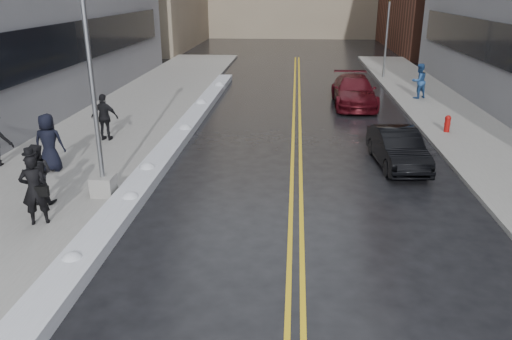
% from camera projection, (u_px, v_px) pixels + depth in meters
% --- Properties ---
extents(ground, '(160.00, 160.00, 0.00)m').
position_uv_depth(ground, '(200.00, 234.00, 13.05)').
color(ground, black).
rests_on(ground, ground).
extents(sidewalk_west, '(5.50, 50.00, 0.15)m').
position_uv_depth(sidewalk_west, '(116.00, 126.00, 22.80)').
color(sidewalk_west, gray).
rests_on(sidewalk_west, ground).
extents(sidewalk_east, '(4.00, 50.00, 0.15)m').
position_uv_depth(sidewalk_east, '(470.00, 134.00, 21.65)').
color(sidewalk_east, gray).
rests_on(sidewalk_east, ground).
extents(lane_line_left, '(0.12, 50.00, 0.01)m').
position_uv_depth(lane_line_left, '(293.00, 132.00, 22.23)').
color(lane_line_left, gold).
rests_on(lane_line_left, ground).
extents(lane_line_right, '(0.12, 50.00, 0.01)m').
position_uv_depth(lane_line_right, '(300.00, 132.00, 22.21)').
color(lane_line_right, gold).
rests_on(lane_line_right, ground).
extents(snow_ridge, '(0.90, 30.00, 0.34)m').
position_uv_depth(snow_ridge, '(177.00, 138.00, 20.66)').
color(snow_ridge, silver).
rests_on(snow_ridge, ground).
extents(lamppost, '(0.65, 0.65, 7.62)m').
position_uv_depth(lamppost, '(96.00, 118.00, 14.29)').
color(lamppost, gray).
rests_on(lamppost, sidewalk_west).
extents(fire_hydrant, '(0.26, 0.26, 0.73)m').
position_uv_depth(fire_hydrant, '(448.00, 123.00, 21.56)').
color(fire_hydrant, maroon).
rests_on(fire_hydrant, sidewalk_east).
extents(traffic_signal, '(0.16, 0.20, 6.00)m').
position_uv_depth(traffic_signal, '(387.00, 29.00, 33.71)').
color(traffic_signal, gray).
rests_on(traffic_signal, sidewalk_east).
extents(pedestrian_fedora, '(0.83, 0.70, 1.93)m').
position_uv_depth(pedestrian_fedora, '(35.00, 189.00, 12.98)').
color(pedestrian_fedora, black).
rests_on(pedestrian_fedora, sidewalk_west).
extents(pedestrian_b, '(0.92, 0.74, 1.79)m').
position_uv_depth(pedestrian_b, '(38.00, 174.00, 14.27)').
color(pedestrian_b, black).
rests_on(pedestrian_b, sidewalk_west).
extents(pedestrian_c, '(1.03, 0.73, 1.99)m').
position_uv_depth(pedestrian_c, '(49.00, 143.00, 16.78)').
color(pedestrian_c, black).
rests_on(pedestrian_c, sidewalk_west).
extents(pedestrian_d, '(1.13, 0.51, 1.90)m').
position_uv_depth(pedestrian_d, '(105.00, 117.00, 20.21)').
color(pedestrian_d, black).
rests_on(pedestrian_d, sidewalk_west).
extents(pedestrian_east, '(1.18, 1.10, 1.93)m').
position_uv_depth(pedestrian_east, '(419.00, 81.00, 27.91)').
color(pedestrian_east, navy).
rests_on(pedestrian_east, sidewalk_east).
extents(car_black, '(1.76, 4.15, 1.33)m').
position_uv_depth(car_black, '(398.00, 148.00, 17.80)').
color(car_black, black).
rests_on(car_black, ground).
extents(car_maroon, '(2.20, 5.40, 1.57)m').
position_uv_depth(car_maroon, '(354.00, 91.00, 26.88)').
color(car_maroon, '#430A12').
rests_on(car_maroon, ground).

